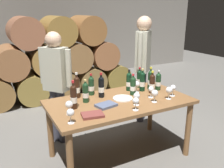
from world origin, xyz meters
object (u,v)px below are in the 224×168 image
object	(u,v)px
wine_bottle_10	(139,79)
wine_bottle_11	(101,87)
dining_table	(120,107)
wine_bottle_7	(158,81)
wine_glass_6	(137,85)
wine_glass_0	(136,101)
wine_glass_8	(69,105)
leather_ledger	(106,105)
wine_glass_3	(70,113)
wine_bottle_1	(74,97)
wine_bottle_8	(150,80)
wine_bottle_3	(133,86)
wine_glass_2	(151,90)
tasting_notebook	(92,115)
serving_plate	(123,98)
wine_glass_4	(173,88)
wine_bottle_2	(86,92)
wine_bottle_4	(142,81)
wine_glass_5	(155,93)
wine_bottle_5	(91,86)
sommelier_presenting	(143,60)
wine_bottle_0	(152,83)
wine_bottle_6	(77,87)
wine_glass_7	(137,96)

from	to	relation	value
wine_bottle_10	wine_bottle_11	distance (m)	0.66
dining_table	wine_bottle_7	size ratio (longest dim) A/B	6.28
wine_glass_6	wine_glass_0	bearing A→B (deg)	-124.88
wine_glass_8	leather_ledger	size ratio (longest dim) A/B	0.69
wine_glass_3	wine_bottle_1	bearing A→B (deg)	65.95
wine_glass_3	wine_glass_6	size ratio (longest dim) A/B	0.99
wine_bottle_8	wine_bottle_11	distance (m)	0.73
wine_bottle_3	wine_glass_2	size ratio (longest dim) A/B	1.91
wine_bottle_3	tasting_notebook	world-z (taller)	wine_bottle_3
wine_glass_0	leather_ledger	size ratio (longest dim) A/B	0.67
wine_glass_6	serving_plate	bearing A→B (deg)	-156.84
wine_glass_6	wine_bottle_10	bearing A→B (deg)	48.25
wine_glass_4	leather_ledger	distance (m)	0.90
wine_bottle_1	wine_bottle_2	xyz separation A→B (m)	(0.19, 0.12, -0.02)
wine_bottle_1	wine_bottle_4	xyz separation A→B (m)	(1.01, 0.15, -0.01)
tasting_notebook	wine_bottle_4	bearing A→B (deg)	35.56
wine_glass_8	wine_glass_5	bearing A→B (deg)	-7.32
wine_bottle_4	tasting_notebook	bearing A→B (deg)	-154.63
serving_plate	wine_glass_8	bearing A→B (deg)	-168.88
wine_bottle_2	wine_bottle_5	distance (m)	0.26
dining_table	sommelier_presenting	size ratio (longest dim) A/B	0.99
wine_bottle_0	tasting_notebook	distance (m)	1.03
wine_bottle_4	wine_bottle_8	distance (m)	0.14
wine_glass_0	wine_bottle_5	bearing A→B (deg)	107.83
wine_bottle_11	tasting_notebook	bearing A→B (deg)	-124.72
wine_bottle_3	wine_bottle_5	world-z (taller)	wine_bottle_5
wine_bottle_2	wine_glass_6	world-z (taller)	wine_bottle_2
wine_bottle_1	wine_glass_2	distance (m)	0.96
sommelier_presenting	dining_table	bearing A→B (deg)	-138.55
wine_bottle_7	wine_glass_4	size ratio (longest dim) A/B	1.86
wine_bottle_4	wine_bottle_10	xyz separation A→B (m)	(0.06, 0.15, -0.01)
wine_glass_5	tasting_notebook	bearing A→B (deg)	-178.76
wine_bottle_5	serving_plate	distance (m)	0.44
wine_glass_8	wine_bottle_11	bearing A→B (deg)	31.96
wine_bottle_4	wine_bottle_6	distance (m)	0.87
wine_glass_5	wine_glass_3	bearing A→B (deg)	-176.21
wine_bottle_0	wine_glass_0	size ratio (longest dim) A/B	2.01
wine_glass_0	serving_plate	bearing A→B (deg)	81.26
dining_table	wine_bottle_10	size ratio (longest dim) A/B	5.99
wine_glass_0	wine_glass_5	distance (m)	0.34
wine_bottle_8	serving_plate	xyz separation A→B (m)	(-0.53, -0.16, -0.13)
wine_glass_2	serving_plate	distance (m)	0.36
wine_glass_8	leather_ledger	xyz separation A→B (m)	(0.43, 0.02, -0.09)
wine_bottle_10	wine_bottle_6	bearing A→B (deg)	179.59
tasting_notebook	wine_bottle_3	bearing A→B (deg)	36.79
wine_glass_7	serving_plate	xyz separation A→B (m)	(-0.03, 0.25, -0.10)
wine_bottle_1	wine_glass_8	xyz separation A→B (m)	(-0.10, -0.14, -0.03)
wine_bottle_1	wine_bottle_5	xyz separation A→B (m)	(0.35, 0.32, -0.02)
dining_table	wine_bottle_5	distance (m)	0.46
wine_glass_5	wine_glass_7	distance (m)	0.24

